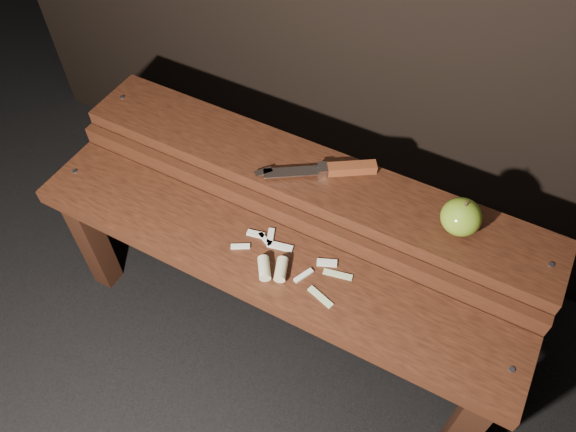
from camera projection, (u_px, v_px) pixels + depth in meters
The scene contains 6 objects.
ground at pixel (278, 326), 1.63m from camera, with size 60.00×60.00×0.00m, color black.
bench_front_tier at pixel (264, 277), 1.31m from camera, with size 1.20×0.20×0.42m.
bench_rear_tier at pixel (308, 196), 1.39m from camera, with size 1.20×0.21×0.50m.
apple at pixel (461, 217), 1.19m from camera, with size 0.09×0.09×0.09m.
knife at pixel (336, 169), 1.31m from camera, with size 0.25×0.17×0.03m.
apple_scraps at pixel (278, 265), 1.25m from camera, with size 0.28×0.14×0.03m.
Camera 1 is at (0.38, -0.65, 1.47)m, focal length 35.00 mm.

